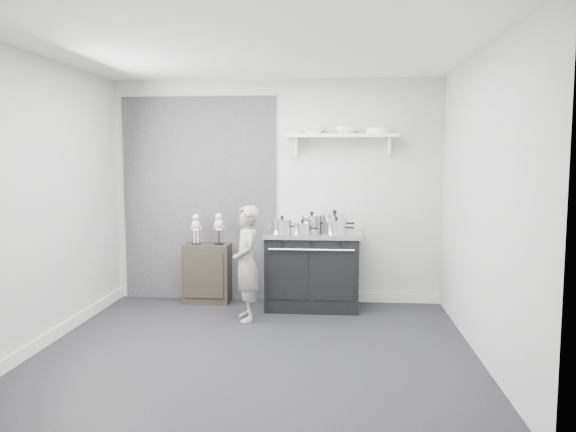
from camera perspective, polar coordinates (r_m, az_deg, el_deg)
The scene contains 16 objects.
ground at distance 5.36m, azimuth -3.27°, elevation -13.27°, with size 4.00×4.00×0.00m, color black.
room_shell at distance 5.22m, azimuth -4.11°, elevation 4.58°, with size 4.02×3.62×2.71m.
wall_shelf at distance 6.69m, azimuth 5.56°, elevation 8.04°, with size 1.30×0.26×0.24m.
stove at distance 6.62m, azimuth 2.49°, elevation -5.43°, with size 1.13×0.70×0.90m.
side_cabinet at distance 6.94m, azimuth -8.20°, elevation -5.78°, with size 0.55×0.32×0.72m, color black.
child at distance 6.09m, azimuth -4.21°, elevation -4.81°, with size 0.46×0.30×1.25m, color gray.
pot_front_left at distance 6.48m, azimuth -0.61°, elevation -0.97°, with size 0.33×0.24×0.19m.
pot_back_left at distance 6.67m, azimuth 2.43°, elevation -0.65°, with size 0.34×0.25×0.22m.
pot_back_right at distance 6.60m, azimuth 4.76°, elevation -0.65°, with size 0.38×0.29×0.25m.
pot_front_right at distance 6.37m, azimuth 4.92°, elevation -1.10°, with size 0.31×0.23×0.19m.
pot_front_center at distance 6.41m, azimuth 1.47°, elevation -1.18°, with size 0.29×0.21×0.16m.
skeleton_full at distance 6.88m, azimuth -9.33°, elevation -1.09°, with size 0.12×0.08×0.42m, color beige, non-canonical shape.
skeleton_torso at distance 6.81m, azimuth -7.05°, elevation -1.04°, with size 0.12×0.08×0.44m, color beige, non-canonical shape.
bowl_large at distance 6.69m, azimuth 2.56°, elevation 8.64°, with size 0.29×0.29×0.07m, color white.
bowl_small at distance 6.68m, azimuth 5.88°, elevation 8.66°, with size 0.26×0.26×0.08m, color white.
plate_stack at distance 6.70m, azimuth 9.16°, elevation 8.52°, with size 0.29×0.29×0.06m, color white.
Camera 1 is at (0.72, -5.00, 1.77)m, focal length 35.00 mm.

